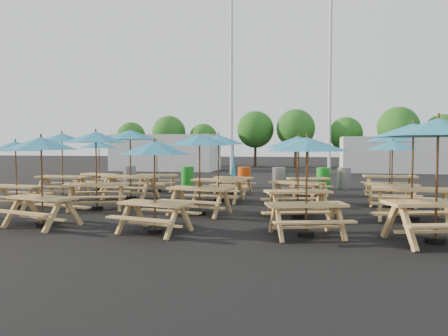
% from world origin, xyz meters
% --- Properties ---
extents(ground, '(120.00, 120.00, 0.00)m').
position_xyz_m(ground, '(0.00, 0.00, 0.00)').
color(ground, black).
rests_on(ground, ground).
extents(picnic_unit_1, '(1.82, 1.82, 2.12)m').
position_xyz_m(picnic_unit_1, '(-5.81, -2.83, 1.81)').
color(picnic_unit_1, tan).
rests_on(picnic_unit_1, ground).
extents(picnic_unit_2, '(2.00, 2.00, 2.45)m').
position_xyz_m(picnic_unit_2, '(-5.88, -0.11, 2.09)').
color(picnic_unit_2, tan).
rests_on(picnic_unit_2, ground).
extents(picnic_unit_3, '(2.25, 2.25, 2.18)m').
position_xyz_m(picnic_unit_3, '(-5.82, 2.66, 1.86)').
color(picnic_unit_3, tan).
rests_on(picnic_unit_3, ground).
extents(picnic_unit_4, '(2.15, 2.15, 2.20)m').
position_xyz_m(picnic_unit_4, '(-3.09, -5.53, 1.87)').
color(picnic_unit_4, tan).
rests_on(picnic_unit_4, ground).
extents(picnic_unit_5, '(2.49, 2.49, 2.42)m').
position_xyz_m(picnic_unit_5, '(-3.14, -2.70, 2.06)').
color(picnic_unit_5, tan).
rests_on(picnic_unit_5, ground).
extents(picnic_unit_6, '(2.29, 2.29, 2.56)m').
position_xyz_m(picnic_unit_6, '(-3.18, -0.03, 2.19)').
color(picnic_unit_6, tan).
rests_on(picnic_unit_6, ground).
extents(picnic_unit_7, '(1.98, 1.98, 2.18)m').
position_xyz_m(picnic_unit_7, '(-3.17, 2.70, 1.86)').
color(picnic_unit_7, tan).
rests_on(picnic_unit_7, ground).
extents(picnic_unit_8, '(2.04, 2.04, 2.08)m').
position_xyz_m(picnic_unit_8, '(-0.14, -5.71, 1.78)').
color(picnic_unit_8, tan).
rests_on(picnic_unit_8, ground).
extents(picnic_unit_9, '(2.19, 2.19, 2.32)m').
position_xyz_m(picnic_unit_9, '(0.20, -2.98, 1.97)').
color(picnic_unit_9, tan).
rests_on(picnic_unit_9, ground).
extents(picnic_unit_10, '(2.06, 2.06, 2.36)m').
position_xyz_m(picnic_unit_10, '(0.13, -0.11, 2.01)').
color(picnic_unit_10, tan).
rests_on(picnic_unit_10, ground).
extents(picnic_unit_11, '(1.77, 1.60, 2.02)m').
position_xyz_m(picnic_unit_11, '(0.18, 2.53, 0.83)').
color(picnic_unit_11, tan).
rests_on(picnic_unit_11, ground).
extents(picnic_unit_12, '(2.20, 2.20, 2.17)m').
position_xyz_m(picnic_unit_12, '(3.21, -5.44, 1.85)').
color(picnic_unit_12, tan).
rests_on(picnic_unit_12, ground).
extents(picnic_unit_13, '(2.30, 2.30, 2.24)m').
position_xyz_m(picnic_unit_13, '(2.96, -3.01, 1.91)').
color(picnic_unit_13, tan).
rests_on(picnic_unit_13, ground).
extents(picnic_unit_14, '(2.27, 2.27, 2.24)m').
position_xyz_m(picnic_unit_14, '(2.81, -0.15, 1.91)').
color(picnic_unit_14, tan).
rests_on(picnic_unit_14, ground).
extents(picnic_unit_15, '(2.00, 2.00, 2.06)m').
position_xyz_m(picnic_unit_15, '(3.18, 2.47, 1.76)').
color(picnic_unit_15, tan).
rests_on(picnic_unit_15, ground).
extents(picnic_unit_16, '(2.55, 2.55, 2.54)m').
position_xyz_m(picnic_unit_16, '(5.79, -5.58, 2.17)').
color(picnic_unit_16, tan).
rests_on(picnic_unit_16, ground).
extents(picnic_unit_17, '(2.36, 2.36, 2.58)m').
position_xyz_m(picnic_unit_17, '(5.91, -2.80, 2.20)').
color(picnic_unit_17, tan).
rests_on(picnic_unit_17, ground).
extents(picnic_unit_18, '(1.88, 1.88, 2.14)m').
position_xyz_m(picnic_unit_18, '(5.87, -0.09, 1.83)').
color(picnic_unit_18, tan).
rests_on(picnic_unit_18, ground).
extents(picnic_unit_19, '(2.00, 2.00, 2.46)m').
position_xyz_m(picnic_unit_19, '(6.25, 2.56, 2.10)').
color(picnic_unit_19, tan).
rests_on(picnic_unit_19, ground).
extents(waste_bin_0, '(0.60, 0.60, 0.97)m').
position_xyz_m(waste_bin_0, '(-5.48, 5.14, 0.48)').
color(waste_bin_0, gray).
rests_on(waste_bin_0, ground).
extents(waste_bin_1, '(0.60, 0.60, 0.97)m').
position_xyz_m(waste_bin_1, '(-2.47, 4.97, 0.48)').
color(waste_bin_1, '#1B9621').
rests_on(waste_bin_1, ground).
extents(waste_bin_2, '(0.60, 0.60, 0.97)m').
position_xyz_m(waste_bin_2, '(0.24, 5.08, 0.48)').
color(waste_bin_2, '#C8440B').
rests_on(waste_bin_2, ground).
extents(waste_bin_3, '(0.60, 0.60, 0.97)m').
position_xyz_m(waste_bin_3, '(1.85, 4.93, 0.48)').
color(waste_bin_3, gray).
rests_on(waste_bin_3, ground).
extents(waste_bin_4, '(0.60, 0.60, 0.97)m').
position_xyz_m(waste_bin_4, '(3.83, 5.06, 0.48)').
color(waste_bin_4, '#1B9621').
rests_on(waste_bin_4, ground).
extents(waste_bin_5, '(0.60, 0.60, 0.97)m').
position_xyz_m(waste_bin_5, '(4.77, 5.45, 0.48)').
color(waste_bin_5, gray).
rests_on(waste_bin_5, ground).
extents(mast_0, '(0.20, 0.20, 12.00)m').
position_xyz_m(mast_0, '(-2.00, 14.00, 6.00)').
color(mast_0, silver).
rests_on(mast_0, ground).
extents(mast_1, '(0.20, 0.20, 12.00)m').
position_xyz_m(mast_1, '(4.50, 16.00, 6.00)').
color(mast_1, silver).
rests_on(mast_1, ground).
extents(event_tent_0, '(8.00, 4.00, 2.80)m').
position_xyz_m(event_tent_0, '(-8.00, 18.00, 1.40)').
color(event_tent_0, silver).
rests_on(event_tent_0, ground).
extents(event_tent_1, '(7.00, 4.00, 2.60)m').
position_xyz_m(event_tent_1, '(9.00, 19.00, 1.30)').
color(event_tent_1, silver).
rests_on(event_tent_1, ground).
extents(tree_0, '(2.80, 2.80, 4.24)m').
position_xyz_m(tree_0, '(-14.07, 25.25, 2.83)').
color(tree_0, '#382314').
rests_on(tree_0, ground).
extents(tree_1, '(3.11, 3.11, 4.72)m').
position_xyz_m(tree_1, '(-9.74, 23.90, 3.15)').
color(tree_1, '#382314').
rests_on(tree_1, ground).
extents(tree_2, '(2.59, 2.59, 3.93)m').
position_xyz_m(tree_2, '(-6.39, 23.65, 2.62)').
color(tree_2, '#382314').
rests_on(tree_2, ground).
extents(tree_3, '(3.36, 3.36, 5.09)m').
position_xyz_m(tree_3, '(-1.75, 24.72, 3.41)').
color(tree_3, '#382314').
rests_on(tree_3, ground).
extents(tree_4, '(3.41, 3.41, 5.17)m').
position_xyz_m(tree_4, '(1.90, 24.26, 3.46)').
color(tree_4, '#382314').
rests_on(tree_4, ground).
extents(tree_5, '(2.94, 2.94, 4.45)m').
position_xyz_m(tree_5, '(6.22, 24.67, 2.97)').
color(tree_5, '#382314').
rests_on(tree_5, ground).
extents(tree_6, '(3.38, 3.38, 5.13)m').
position_xyz_m(tree_6, '(10.23, 22.90, 3.43)').
color(tree_6, '#382314').
rests_on(tree_6, ground).
extents(tree_7, '(2.95, 2.95, 4.48)m').
position_xyz_m(tree_7, '(13.63, 22.92, 2.99)').
color(tree_7, '#382314').
rests_on(tree_7, ground).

